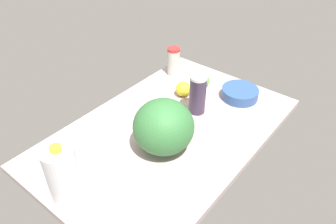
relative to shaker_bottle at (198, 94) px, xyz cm
name	(u,v)px	position (x,y,z in cm)	size (l,w,h in cm)	color
countertop	(168,132)	(-19.77, 2.04, -11.48)	(120.00, 76.00, 3.00)	#B09A9B
shaker_bottle	(198,94)	(0.00, 0.00, 0.00)	(8.15, 8.15, 19.89)	#372B41
tumbler_cup	(174,61)	(21.28, 31.06, -1.81)	(7.24, 7.24, 16.26)	beige
milk_jug	(63,174)	(-71.49, 7.08, 1.22)	(11.45, 11.45, 23.97)	white
watermelon	(164,127)	(-30.13, -4.01, 1.47)	(25.21, 25.21, 22.90)	#326E38
mixing_bowl	(240,93)	(23.56, -10.52, -7.34)	(18.77, 18.77, 5.29)	#2E4F89
lime_far_back	(204,81)	(21.55, 10.36, -6.78)	(6.40, 6.40, 6.40)	#60AA3B
lemon_by_jug	(183,89)	(6.95, 13.47, -6.02)	(7.93, 7.93, 7.93)	yellow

